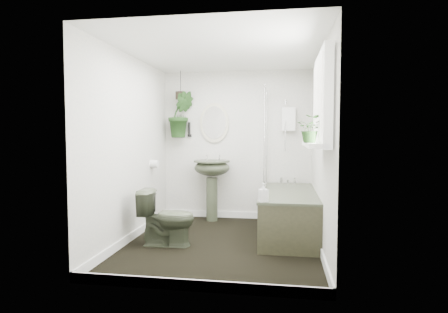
# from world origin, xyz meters

# --- Properties ---
(floor) EXTENTS (2.30, 2.80, 0.02)m
(floor) POSITION_xyz_m (0.00, 0.00, -0.01)
(floor) COLOR black
(floor) RESTS_ON ground
(ceiling) EXTENTS (2.30, 2.80, 0.02)m
(ceiling) POSITION_xyz_m (0.00, 0.00, 2.31)
(ceiling) COLOR white
(ceiling) RESTS_ON ground
(wall_back) EXTENTS (2.30, 0.02, 2.30)m
(wall_back) POSITION_xyz_m (0.00, 1.41, 1.15)
(wall_back) COLOR silver
(wall_back) RESTS_ON ground
(wall_front) EXTENTS (2.30, 0.02, 2.30)m
(wall_front) POSITION_xyz_m (0.00, -1.41, 1.15)
(wall_front) COLOR silver
(wall_front) RESTS_ON ground
(wall_left) EXTENTS (0.02, 2.80, 2.30)m
(wall_left) POSITION_xyz_m (-1.16, 0.00, 1.15)
(wall_left) COLOR silver
(wall_left) RESTS_ON ground
(wall_right) EXTENTS (0.02, 2.80, 2.30)m
(wall_right) POSITION_xyz_m (1.16, 0.00, 1.15)
(wall_right) COLOR silver
(wall_right) RESTS_ON ground
(skirting) EXTENTS (2.30, 2.80, 0.10)m
(skirting) POSITION_xyz_m (0.00, 0.00, 0.05)
(skirting) COLOR white
(skirting) RESTS_ON floor
(bathtub) EXTENTS (0.72, 1.72, 0.58)m
(bathtub) POSITION_xyz_m (0.80, 0.50, 0.29)
(bathtub) COLOR #373D2C
(bathtub) RESTS_ON floor
(bath_screen) EXTENTS (0.04, 0.72, 1.40)m
(bath_screen) POSITION_xyz_m (0.47, 0.99, 1.28)
(bath_screen) COLOR silver
(bath_screen) RESTS_ON bathtub
(shower_box) EXTENTS (0.20, 0.10, 0.35)m
(shower_box) POSITION_xyz_m (0.80, 1.34, 1.55)
(shower_box) COLOR white
(shower_box) RESTS_ON wall_back
(oval_mirror) EXTENTS (0.46, 0.03, 0.62)m
(oval_mirror) POSITION_xyz_m (-0.35, 1.37, 1.50)
(oval_mirror) COLOR beige
(oval_mirror) RESTS_ON wall_back
(wall_sconce) EXTENTS (0.04, 0.04, 0.22)m
(wall_sconce) POSITION_xyz_m (-0.75, 1.36, 1.40)
(wall_sconce) COLOR black
(wall_sconce) RESTS_ON wall_back
(toilet_roll_holder) EXTENTS (0.11, 0.11, 0.11)m
(toilet_roll_holder) POSITION_xyz_m (-1.10, 0.70, 0.90)
(toilet_roll_holder) COLOR white
(toilet_roll_holder) RESTS_ON wall_left
(window_recess) EXTENTS (0.08, 1.00, 0.90)m
(window_recess) POSITION_xyz_m (1.09, -0.70, 1.65)
(window_recess) COLOR white
(window_recess) RESTS_ON wall_right
(window_sill) EXTENTS (0.18, 1.00, 0.04)m
(window_sill) POSITION_xyz_m (1.02, -0.70, 1.23)
(window_sill) COLOR white
(window_sill) RESTS_ON wall_right
(window_blinds) EXTENTS (0.01, 0.86, 0.76)m
(window_blinds) POSITION_xyz_m (1.04, -0.70, 1.65)
(window_blinds) COLOR white
(window_blinds) RESTS_ON wall_right
(toilet) EXTENTS (0.67, 0.40, 0.67)m
(toilet) POSITION_xyz_m (-0.64, -0.16, 0.33)
(toilet) COLOR #373D2C
(toilet) RESTS_ON floor
(pedestal_sink) EXTENTS (0.62, 0.56, 0.93)m
(pedestal_sink) POSITION_xyz_m (-0.35, 1.16, 0.47)
(pedestal_sink) COLOR #373D2C
(pedestal_sink) RESTS_ON floor
(sill_plant) EXTENTS (0.28, 0.27, 0.25)m
(sill_plant) POSITION_xyz_m (0.97, -0.90, 1.38)
(sill_plant) COLOR black
(sill_plant) RESTS_ON window_sill
(hanging_plant) EXTENTS (0.47, 0.43, 0.71)m
(hanging_plant) POSITION_xyz_m (-0.85, 1.25, 1.62)
(hanging_plant) COLOR black
(hanging_plant) RESTS_ON ceiling
(soap_bottle) EXTENTS (0.12, 0.12, 0.21)m
(soap_bottle) POSITION_xyz_m (0.51, -0.29, 0.68)
(soap_bottle) COLOR black
(soap_bottle) RESTS_ON bathtub
(hanging_pot) EXTENTS (0.16, 0.16, 0.12)m
(hanging_pot) POSITION_xyz_m (-0.85, 1.25, 1.92)
(hanging_pot) COLOR black
(hanging_pot) RESTS_ON ceiling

